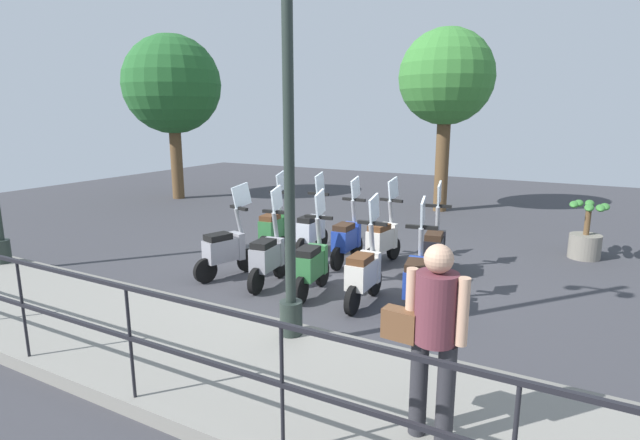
# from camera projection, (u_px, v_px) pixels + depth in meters

# --- Properties ---
(ground_plane) EXTENTS (28.00, 28.00, 0.00)m
(ground_plane) POSITION_uv_depth(u_px,v_px,m) (341.00, 279.00, 8.16)
(ground_plane) COLOR #38383D
(promenade_walkway) EXTENTS (2.20, 20.00, 0.15)m
(promenade_walkway) POSITION_uv_depth(u_px,v_px,m) (212.00, 356.00, 5.44)
(promenade_walkway) COLOR gray
(promenade_walkway) RESTS_ON ground_plane
(fence_railing) EXTENTS (0.04, 16.03, 1.07)m
(fence_railing) POSITION_uv_depth(u_px,v_px,m) (128.00, 319.00, 4.37)
(fence_railing) COLOR black
(fence_railing) RESTS_ON promenade_walkway
(lamp_post_near) EXTENTS (0.26, 0.90, 4.58)m
(lamp_post_near) POSITION_uv_depth(u_px,v_px,m) (289.00, 158.00, 5.38)
(lamp_post_near) COLOR #232D28
(lamp_post_near) RESTS_ON promenade_walkway
(pedestrian_with_bag) EXTENTS (0.34, 0.65, 1.59)m
(pedestrian_with_bag) POSITION_uv_depth(u_px,v_px,m) (432.00, 328.00, 3.78)
(pedestrian_with_bag) COLOR #28282D
(pedestrian_with_bag) RESTS_ON promenade_walkway
(tree_large) EXTENTS (2.93, 2.93, 4.94)m
(tree_large) POSITION_uv_depth(u_px,v_px,m) (172.00, 85.00, 15.01)
(tree_large) COLOR brown
(tree_large) RESTS_ON ground_plane
(tree_distant) EXTENTS (2.49, 2.49, 4.81)m
(tree_distant) POSITION_uv_depth(u_px,v_px,m) (446.00, 79.00, 13.02)
(tree_distant) COLOR brown
(tree_distant) RESTS_ON ground_plane
(potted_palm) EXTENTS (1.06, 0.66, 1.05)m
(potted_palm) POSITION_uv_depth(u_px,v_px,m) (586.00, 235.00, 9.24)
(potted_palm) COLOR slate
(potted_palm) RESTS_ON ground_plane
(scooter_near_0) EXTENTS (1.22, 0.48, 1.54)m
(scooter_near_0) POSITION_uv_depth(u_px,v_px,m) (417.00, 278.00, 6.72)
(scooter_near_0) COLOR black
(scooter_near_0) RESTS_ON ground_plane
(scooter_near_1) EXTENTS (1.23, 0.44, 1.54)m
(scooter_near_1) POSITION_uv_depth(u_px,v_px,m) (364.00, 272.00, 6.99)
(scooter_near_1) COLOR black
(scooter_near_1) RESTS_ON ground_plane
(scooter_near_2) EXTENTS (1.23, 0.44, 1.54)m
(scooter_near_2) POSITION_uv_depth(u_px,v_px,m) (312.00, 264.00, 7.37)
(scooter_near_2) COLOR black
(scooter_near_2) RESTS_ON ground_plane
(scooter_near_3) EXTENTS (1.23, 0.44, 1.54)m
(scooter_near_3) POSITION_uv_depth(u_px,v_px,m) (268.00, 256.00, 7.77)
(scooter_near_3) COLOR black
(scooter_near_3) RESTS_ON ground_plane
(scooter_near_4) EXTENTS (1.20, 0.55, 1.54)m
(scooter_near_4) POSITION_uv_depth(u_px,v_px,m) (226.00, 249.00, 8.16)
(scooter_near_4) COLOR black
(scooter_near_4) RESTS_ON ground_plane
(scooter_far_0) EXTENTS (1.23, 0.46, 1.54)m
(scooter_far_0) POSITION_uv_depth(u_px,v_px,m) (434.00, 247.00, 8.25)
(scooter_far_0) COLOR black
(scooter_far_0) RESTS_ON ground_plane
(scooter_far_1) EXTENTS (1.23, 0.44, 1.54)m
(scooter_far_1) POSITION_uv_depth(u_px,v_px,m) (383.00, 238.00, 8.83)
(scooter_far_1) COLOR black
(scooter_far_1) RESTS_ON ground_plane
(scooter_far_2) EXTENTS (1.23, 0.44, 1.54)m
(scooter_far_2) POSITION_uv_depth(u_px,v_px,m) (347.00, 238.00, 8.88)
(scooter_far_2) COLOR black
(scooter_far_2) RESTS_ON ground_plane
(scooter_far_3) EXTENTS (1.23, 0.44, 1.54)m
(scooter_far_3) POSITION_uv_depth(u_px,v_px,m) (312.00, 229.00, 9.51)
(scooter_far_3) COLOR black
(scooter_far_3) RESTS_ON ground_plane
(scooter_far_4) EXTENTS (1.23, 0.44, 1.54)m
(scooter_far_4) POSITION_uv_depth(u_px,v_px,m) (274.00, 227.00, 9.68)
(scooter_far_4) COLOR black
(scooter_far_4) RESTS_ON ground_plane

